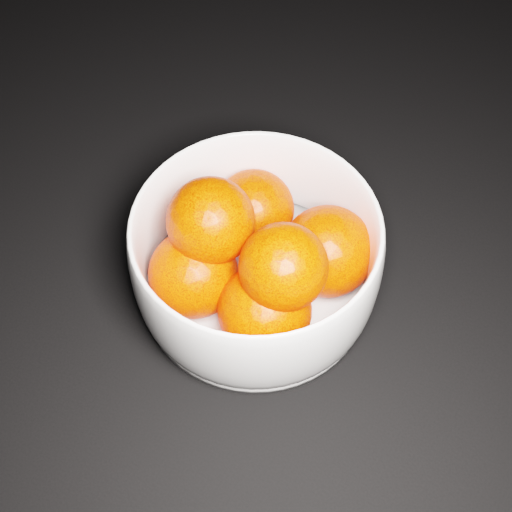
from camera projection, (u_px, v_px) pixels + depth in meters
The scene contains 2 objects.
bowl at pixel (256, 259), 0.64m from camera, with size 0.22×0.22×0.11m.
orange_pile at pixel (258, 257), 0.62m from camera, with size 0.17×0.17×0.13m.
Camera 1 is at (0.39, -0.05, 0.58)m, focal length 50.00 mm.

